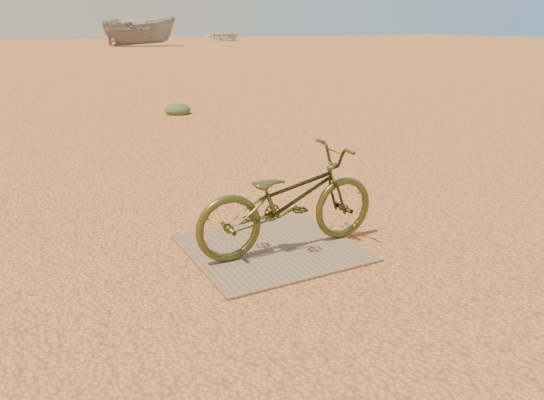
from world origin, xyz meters
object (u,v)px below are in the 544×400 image
bicycle (288,200)px  boat_far_right (225,35)px  boat_mid_right (140,32)px  plywood_board (272,248)px

bicycle → boat_far_right: boat_far_right is taller
boat_mid_right → boat_far_right: boat_mid_right is taller
bicycle → boat_far_right: bearing=-21.8°
boat_far_right → boat_mid_right: bearing=-141.5°
plywood_board → boat_far_right: 53.02m
bicycle → boat_mid_right: (9.19, 40.31, 0.64)m
bicycle → plywood_board: bearing=55.9°
bicycle → boat_mid_right: 41.35m
bicycle → boat_far_right: size_ratio=0.33×
boat_mid_right → boat_far_right: size_ratio=1.10×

